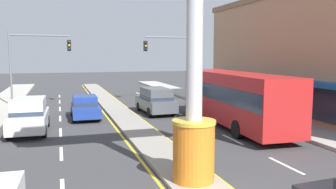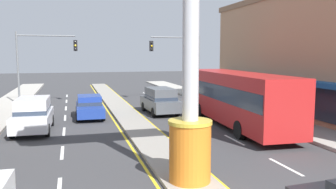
{
  "view_description": "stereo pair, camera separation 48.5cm",
  "coord_description": "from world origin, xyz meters",
  "px_view_note": "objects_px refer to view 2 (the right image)",
  "views": [
    {
      "loc": [
        -4.18,
        -6.36,
        4.34
      ],
      "look_at": [
        0.35,
        7.96,
        2.6
      ],
      "focal_mm": 36.94,
      "sensor_mm": 36.0,
      "label": 1
    },
    {
      "loc": [
        -3.72,
        -6.5,
        4.34
      ],
      "look_at": [
        0.35,
        7.96,
        2.6
      ],
      "focal_mm": 36.94,
      "sensor_mm": 36.0,
      "label": 2
    }
  ],
  "objects_px": {
    "sedan_kerb_right": "(90,106)",
    "traffic_light_left_side": "(40,56)",
    "suv_mid_left_lane": "(160,100)",
    "district_sign": "(191,63)",
    "suv_far_left_oncoming": "(33,114)",
    "bus_near_right_lane": "(237,96)",
    "traffic_light_right_side": "(181,56)"
  },
  "relations": [
    {
      "from": "sedan_kerb_right",
      "to": "traffic_light_left_side",
      "type": "bearing_deg",
      "value": 118.84
    },
    {
      "from": "suv_mid_left_lane",
      "to": "sedan_kerb_right",
      "type": "distance_m",
      "value": 5.13
    },
    {
      "from": "traffic_light_left_side",
      "to": "suv_mid_left_lane",
      "type": "bearing_deg",
      "value": -35.24
    },
    {
      "from": "district_sign",
      "to": "traffic_light_left_side",
      "type": "distance_m",
      "value": 21.0
    },
    {
      "from": "suv_far_left_oncoming",
      "to": "sedan_kerb_right",
      "type": "height_order",
      "value": "suv_far_left_oncoming"
    },
    {
      "from": "district_sign",
      "to": "suv_far_left_oncoming",
      "type": "relative_size",
      "value": 1.74
    },
    {
      "from": "sedan_kerb_right",
      "to": "district_sign",
      "type": "bearing_deg",
      "value": -79.34
    },
    {
      "from": "bus_near_right_lane",
      "to": "suv_mid_left_lane",
      "type": "bearing_deg",
      "value": 119.79
    },
    {
      "from": "traffic_light_left_side",
      "to": "suv_mid_left_lane",
      "type": "xyz_separation_m",
      "value": [
        8.7,
        -6.15,
        -3.26
      ]
    },
    {
      "from": "suv_far_left_oncoming",
      "to": "sedan_kerb_right",
      "type": "relative_size",
      "value": 1.08
    },
    {
      "from": "traffic_light_left_side",
      "to": "district_sign",
      "type": "bearing_deg",
      "value": -73.0
    },
    {
      "from": "district_sign",
      "to": "bus_near_right_lane",
      "type": "relative_size",
      "value": 0.72
    },
    {
      "from": "district_sign",
      "to": "sedan_kerb_right",
      "type": "relative_size",
      "value": 1.88
    },
    {
      "from": "district_sign",
      "to": "suv_mid_left_lane",
      "type": "distance_m",
      "value": 14.51
    },
    {
      "from": "traffic_light_left_side",
      "to": "sedan_kerb_right",
      "type": "bearing_deg",
      "value": -61.16
    },
    {
      "from": "traffic_light_left_side",
      "to": "bus_near_right_lane",
      "type": "relative_size",
      "value": 0.55
    },
    {
      "from": "district_sign",
      "to": "bus_near_right_lane",
      "type": "distance_m",
      "value": 10.3
    },
    {
      "from": "district_sign",
      "to": "traffic_light_left_side",
      "type": "relative_size",
      "value": 1.3
    },
    {
      "from": "district_sign",
      "to": "bus_near_right_lane",
      "type": "bearing_deg",
      "value": 54.4
    },
    {
      "from": "traffic_light_right_side",
      "to": "suv_mid_left_lane",
      "type": "bearing_deg",
      "value": -120.62
    },
    {
      "from": "suv_mid_left_lane",
      "to": "bus_near_right_lane",
      "type": "bearing_deg",
      "value": -60.21
    },
    {
      "from": "suv_far_left_oncoming",
      "to": "district_sign",
      "type": "bearing_deg",
      "value": -59.84
    },
    {
      "from": "traffic_light_right_side",
      "to": "bus_near_right_lane",
      "type": "bearing_deg",
      "value": -91.38
    },
    {
      "from": "traffic_light_right_side",
      "to": "district_sign",
      "type": "bearing_deg",
      "value": -107.08
    },
    {
      "from": "bus_near_right_lane",
      "to": "sedan_kerb_right",
      "type": "xyz_separation_m",
      "value": [
        -8.41,
        5.4,
        -1.08
      ]
    },
    {
      "from": "suv_mid_left_lane",
      "to": "traffic_light_left_side",
      "type": "bearing_deg",
      "value": 144.76
    },
    {
      "from": "suv_far_left_oncoming",
      "to": "traffic_light_right_side",
      "type": "bearing_deg",
      "value": 39.58
    },
    {
      "from": "bus_near_right_lane",
      "to": "suv_far_left_oncoming",
      "type": "relative_size",
      "value": 2.43
    },
    {
      "from": "traffic_light_left_side",
      "to": "suv_far_left_oncoming",
      "type": "height_order",
      "value": "traffic_light_left_side"
    },
    {
      "from": "suv_far_left_oncoming",
      "to": "sedan_kerb_right",
      "type": "xyz_separation_m",
      "value": [
        3.3,
        3.5,
        -0.2
      ]
    },
    {
      "from": "district_sign",
      "to": "suv_mid_left_lane",
      "type": "bearing_deg",
      "value": 79.6
    },
    {
      "from": "bus_near_right_lane",
      "to": "sedan_kerb_right",
      "type": "distance_m",
      "value": 10.05
    }
  ]
}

